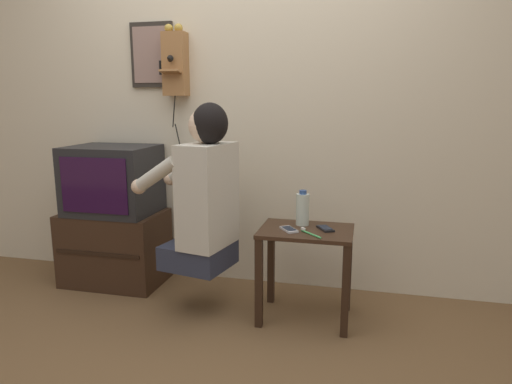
% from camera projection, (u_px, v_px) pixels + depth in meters
% --- Properties ---
extents(ground_plane, '(14.00, 14.00, 0.00)m').
position_uv_depth(ground_plane, '(185.00, 370.00, 2.15)').
color(ground_plane, brown).
extents(wall_back, '(6.80, 0.05, 2.55)m').
position_uv_depth(wall_back, '(247.00, 96.00, 3.00)').
color(wall_back, beige).
rests_on(wall_back, ground_plane).
extents(side_table, '(0.52, 0.38, 0.54)m').
position_uv_depth(side_table, '(306.00, 251.00, 2.59)').
color(side_table, '#382316').
rests_on(side_table, ground_plane).
extents(person, '(0.57, 0.46, 0.95)m').
position_uv_depth(person, '(204.00, 193.00, 2.60)').
color(person, '#2D3347').
rests_on(person, ground_plane).
extents(tv_stand, '(0.66, 0.44, 0.50)m').
position_uv_depth(tv_stand, '(115.00, 247.00, 3.15)').
color(tv_stand, '#382316').
rests_on(tv_stand, ground_plane).
extents(television, '(0.56, 0.45, 0.45)m').
position_uv_depth(television, '(113.00, 180.00, 3.06)').
color(television, '#232326').
rests_on(television, tv_stand).
extents(wall_phone_antique, '(0.19, 0.18, 0.83)m').
position_uv_depth(wall_phone_antique, '(175.00, 63.00, 2.99)').
color(wall_phone_antique, '#9E6B3D').
extents(framed_picture, '(0.30, 0.03, 0.42)m').
position_uv_depth(framed_picture, '(152.00, 55.00, 3.06)').
color(framed_picture, '#2D2823').
extents(cell_phone_held, '(0.12, 0.14, 0.01)m').
position_uv_depth(cell_phone_held, '(289.00, 229.00, 2.54)').
color(cell_phone_held, silver).
rests_on(cell_phone_held, side_table).
extents(cell_phone_spare, '(0.11, 0.14, 0.01)m').
position_uv_depth(cell_phone_spare, '(325.00, 228.00, 2.55)').
color(cell_phone_spare, black).
rests_on(cell_phone_spare, side_table).
extents(water_bottle, '(0.08, 0.08, 0.21)m').
position_uv_depth(water_bottle, '(303.00, 209.00, 2.63)').
color(water_bottle, silver).
rests_on(water_bottle, side_table).
extents(toothbrush, '(0.13, 0.13, 0.02)m').
position_uv_depth(toothbrush, '(310.00, 233.00, 2.46)').
color(toothbrush, '#4CBF66').
rests_on(toothbrush, side_table).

